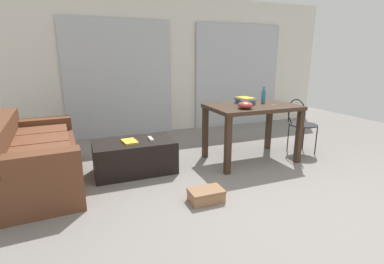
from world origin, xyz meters
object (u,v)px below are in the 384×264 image
(couch, at_px, (34,158))
(magazine, at_px, (130,141))
(bottle_near, at_px, (263,96))
(wire_chair, at_px, (300,120))
(shoebox, at_px, (206,195))
(coffee_table, at_px, (135,157))
(scissors, at_px, (276,105))
(bowl, at_px, (245,105))
(tv_remote_primary, at_px, (151,139))
(book_stack, at_px, (245,101))
(craft_table, at_px, (252,114))

(couch, distance_m, magazine, 1.07)
(couch, bearing_deg, bottle_near, -1.88)
(wire_chair, distance_m, shoebox, 2.12)
(coffee_table, relative_size, scissors, 9.54)
(bowl, xyz_separation_m, magazine, (-1.42, 0.33, -0.41))
(shoebox, bearing_deg, tv_remote_primary, 106.61)
(book_stack, height_order, tv_remote_primary, book_stack)
(coffee_table, height_order, shoebox, coffee_table)
(scissors, height_order, shoebox, scissors)
(magazine, bearing_deg, scissors, -13.99)
(wire_chair, xyz_separation_m, bottle_near, (-0.55, 0.16, 0.36))
(coffee_table, relative_size, wire_chair, 1.19)
(wire_chair, height_order, magazine, wire_chair)
(book_stack, height_order, shoebox, book_stack)
(couch, relative_size, scissors, 17.53)
(bowl, height_order, tv_remote_primary, bowl)
(scissors, relative_size, shoebox, 0.30)
(bottle_near, bearing_deg, bowl, -147.19)
(bottle_near, relative_size, book_stack, 0.76)
(couch, distance_m, shoebox, 1.98)
(book_stack, bearing_deg, bowl, -121.55)
(tv_remote_primary, bearing_deg, shoebox, -71.84)
(couch, xyz_separation_m, craft_table, (2.72, -0.22, 0.35))
(bottle_near, height_order, tv_remote_primary, bottle_near)
(magazine, bearing_deg, couch, 168.32)
(bottle_near, relative_size, shoebox, 0.66)
(coffee_table, relative_size, bowl, 5.16)
(tv_remote_primary, bearing_deg, couch, 178.28)
(couch, bearing_deg, bowl, -9.55)
(bottle_near, height_order, magazine, bottle_near)
(couch, xyz_separation_m, magazine, (1.06, -0.09, 0.10))
(bottle_near, relative_size, magazine, 0.95)
(book_stack, bearing_deg, wire_chair, -11.69)
(wire_chair, bearing_deg, scissors, -171.19)
(wire_chair, distance_m, scissors, 0.58)
(bottle_near, xyz_separation_m, magazine, (-1.91, 0.01, -0.46))
(couch, height_order, bowl, bowl)
(coffee_table, bearing_deg, magazine, -159.23)
(shoebox, bearing_deg, bowl, 38.89)
(wire_chair, relative_size, magazine, 3.43)
(couch, bearing_deg, tv_remote_primary, -3.27)
(bottle_near, distance_m, magazine, 1.97)
(craft_table, distance_m, scissors, 0.35)
(craft_table, height_order, magazine, craft_table)
(book_stack, relative_size, scissors, 2.90)
(book_stack, bearing_deg, coffee_table, 179.51)
(coffee_table, height_order, wire_chair, wire_chair)
(bottle_near, distance_m, bowl, 0.59)
(coffee_table, distance_m, magazine, 0.22)
(coffee_table, bearing_deg, scissors, -7.97)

